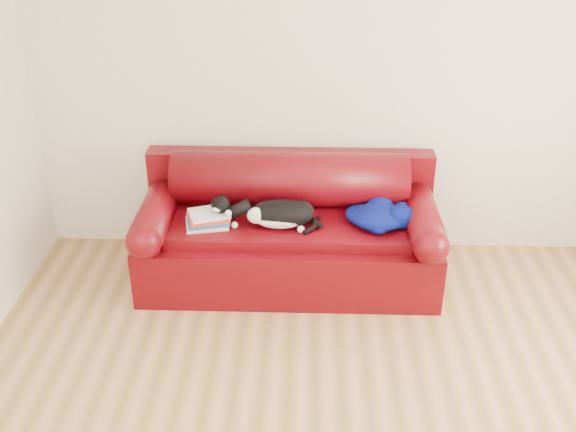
% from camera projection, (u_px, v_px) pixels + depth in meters
% --- Properties ---
extents(ground, '(4.50, 4.50, 0.00)m').
position_uv_depth(ground, '(344.00, 430.00, 3.66)').
color(ground, brown).
rests_on(ground, ground).
extents(room_shell, '(4.52, 4.02, 2.61)m').
position_uv_depth(room_shell, '(388.00, 145.00, 2.88)').
color(room_shell, beige).
rests_on(room_shell, ground).
extents(sofa_base, '(2.10, 0.90, 0.50)m').
position_uv_depth(sofa_base, '(289.00, 249.00, 4.87)').
color(sofa_base, '#400209').
rests_on(sofa_base, ground).
extents(sofa_back, '(2.10, 1.01, 0.88)m').
position_uv_depth(sofa_back, '(290.00, 197.00, 4.94)').
color(sofa_back, '#400209').
rests_on(sofa_back, ground).
extents(book_stack, '(0.32, 0.28, 0.10)m').
position_uv_depth(book_stack, '(208.00, 219.00, 4.64)').
color(book_stack, beige).
rests_on(book_stack, sofa_base).
extents(cat, '(0.65, 0.28, 0.23)m').
position_uv_depth(cat, '(280.00, 214.00, 4.61)').
color(cat, black).
rests_on(cat, sofa_base).
extents(blanket, '(0.54, 0.44, 0.15)m').
position_uv_depth(blanket, '(381.00, 215.00, 4.65)').
color(blanket, '#030242').
rests_on(blanket, sofa_base).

